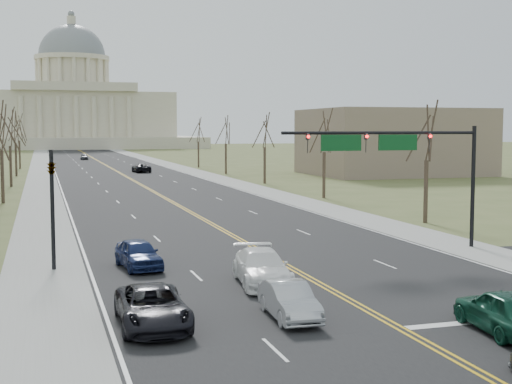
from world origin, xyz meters
TOP-DOWN VIEW (x-y plane):
  - ground at (0.00, 0.00)m, footprint 600.00×600.00m
  - road at (0.00, 110.00)m, footprint 20.00×380.00m
  - cross_road at (0.00, 6.00)m, footprint 120.00×14.00m
  - sidewalk_left at (-12.00, 110.00)m, footprint 4.00×380.00m
  - sidewalk_right at (12.00, 110.00)m, footprint 4.00×380.00m
  - center_line at (0.00, 110.00)m, footprint 0.42×380.00m
  - edge_line_left at (-9.80, 110.00)m, footprint 0.15×380.00m
  - edge_line_right at (9.80, 110.00)m, footprint 0.15×380.00m
  - capitol at (0.00, 249.91)m, footprint 90.00×60.00m
  - signal_mast at (7.45, 13.50)m, footprint 12.12×0.44m
  - signal_left at (-11.50, 13.50)m, footprint 0.32×0.36m
  - tree_r_0 at (15.50, 24.00)m, footprint 3.74×3.74m
  - tree_r_1 at (15.50, 44.00)m, footprint 3.74×3.74m
  - tree_l_1 at (-15.50, 48.00)m, footprint 3.96×3.96m
  - tree_r_2 at (15.50, 64.00)m, footprint 3.74×3.74m
  - tree_l_2 at (-15.50, 68.00)m, footprint 3.96×3.96m
  - tree_r_3 at (15.50, 84.00)m, footprint 3.74×3.74m
  - tree_l_3 at (-15.50, 88.00)m, footprint 3.96×3.96m
  - tree_r_4 at (15.50, 104.00)m, footprint 3.74×3.74m
  - tree_l_4 at (-15.50, 108.00)m, footprint 3.96×3.96m
  - bldg_right_mass at (40.00, 76.00)m, footprint 25.00×20.00m
  - car_nb_inner_lead at (3.13, -2.51)m, footprint 2.31×4.77m
  - car_sb_inner_lead at (-3.30, 1.44)m, footprint 1.60×4.13m
  - car_sb_outer_lead at (-8.33, 1.80)m, footprint 2.48×5.19m
  - car_sb_inner_second at (-2.56, 7.25)m, footprint 2.79×5.57m
  - car_sb_outer_second at (-7.40, 12.63)m, footprint 2.26×4.52m
  - car_far_nb at (3.45, 91.88)m, footprint 2.79×5.33m
  - car_far_sb at (-2.53, 142.39)m, footprint 1.67×4.12m

SIDE VIEW (x-z plane):
  - ground at x=0.00m, z-range 0.00..0.00m
  - road at x=0.00m, z-range 0.00..0.01m
  - cross_road at x=0.00m, z-range 0.00..0.01m
  - sidewalk_left at x=-12.00m, z-range 0.00..0.03m
  - sidewalk_right at x=12.00m, z-range 0.00..0.03m
  - center_line at x=0.00m, z-range 0.01..0.02m
  - edge_line_left at x=-9.80m, z-range 0.01..0.02m
  - edge_line_right at x=9.80m, z-range 0.01..0.02m
  - car_sb_inner_lead at x=-3.30m, z-range 0.01..1.35m
  - car_far_sb at x=-2.53m, z-range 0.01..1.41m
  - car_sb_outer_lead at x=-8.33m, z-range 0.01..1.44m
  - car_far_nb at x=3.45m, z-range 0.01..1.44m
  - car_sb_outer_second at x=-7.40m, z-range 0.01..1.49m
  - car_sb_inner_second at x=-2.56m, z-range 0.01..1.56m
  - car_nb_inner_lead at x=3.13m, z-range 0.01..1.58m
  - signal_left at x=-11.50m, z-range 0.71..6.71m
  - bldg_right_mass at x=40.00m, z-range 0.00..10.00m
  - signal_mast at x=7.45m, z-range 2.16..9.36m
  - tree_r_0 at x=15.50m, z-range 2.30..10.80m
  - tree_r_1 at x=15.50m, z-range 2.30..10.80m
  - tree_r_2 at x=15.50m, z-range 2.30..10.80m
  - tree_r_3 at x=15.50m, z-range 2.30..10.80m
  - tree_r_4 at x=15.50m, z-range 2.30..10.80m
  - tree_l_1 at x=-15.50m, z-range 2.44..11.44m
  - tree_l_2 at x=-15.50m, z-range 2.44..11.44m
  - tree_l_3 at x=-15.50m, z-range 2.44..11.44m
  - tree_l_4 at x=-15.50m, z-range 2.44..11.44m
  - capitol at x=0.00m, z-range -10.80..39.20m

